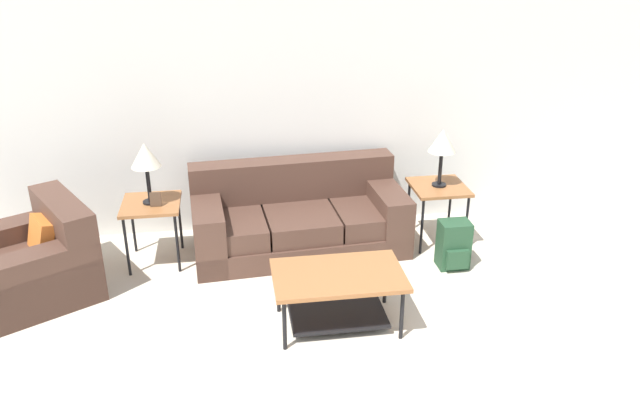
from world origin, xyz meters
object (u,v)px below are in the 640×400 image
couch (298,219)px  backpack (454,245)px  table_lamp_right (442,142)px  side_table_right (438,191)px  coffee_table (338,287)px  armchair (37,262)px  table_lamp_left (145,157)px  side_table_left (151,209)px

couch → backpack: 1.50m
couch → table_lamp_right: size_ratio=3.66×
side_table_right → backpack: bearing=-90.4°
table_lamp_right → backpack: size_ratio=1.25×
coffee_table → table_lamp_right: 1.91m
couch → side_table_right: (1.37, -0.09, 0.25)m
armchair → table_lamp_left: (0.94, 0.41, 0.76)m
side_table_left → table_lamp_right: size_ratio=1.06×
coffee_table → backpack: 1.44m
coffee_table → table_lamp_right: bearing=46.2°
couch → backpack: bearing=-24.3°
table_lamp_left → side_table_left: bearing=-104.0°
side_table_left → side_table_right: size_ratio=1.00×
table_lamp_right → backpack: table_lamp_right is taller
backpack → couch: bearing=155.7°
coffee_table → side_table_right: size_ratio=1.68×
couch → table_lamp_left: table_lamp_left is taller
couch → side_table_right: size_ratio=3.45×
table_lamp_right → side_table_left: bearing=-180.0°
side_table_right → table_lamp_right: bearing=76.0°
armchair → side_table_right: (3.68, 0.41, 0.25)m
coffee_table → backpack: coffee_table is taller
couch → side_table_left: couch is taller
armchair → table_lamp_left: size_ratio=2.26×
side_table_left → table_lamp_left: bearing=76.0°
armchair → side_table_right: size_ratio=2.14×
side_table_right → table_lamp_right: 0.51m
couch → coffee_table: size_ratio=2.06×
coffee_table → side_table_left: 1.99m
table_lamp_left → table_lamp_right: size_ratio=1.00×
table_lamp_left → table_lamp_right: same height
side_table_left → table_lamp_right: (2.74, 0.00, 0.51)m
side_table_right → coffee_table: bearing=-133.8°
couch → armchair: (-2.30, -0.51, -0.00)m
coffee_table → backpack: size_ratio=2.23×
armchair → table_lamp_right: (3.68, 0.41, 0.76)m
side_table_left → table_lamp_left: (0.00, 0.00, 0.51)m
armchair → backpack: bearing=-1.7°
coffee_table → table_lamp_left: table_lamp_left is taller
coffee_table → table_lamp_left: (-1.51, 1.28, 0.71)m
armchair → table_lamp_right: bearing=6.4°
couch → side_table_right: couch is taller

